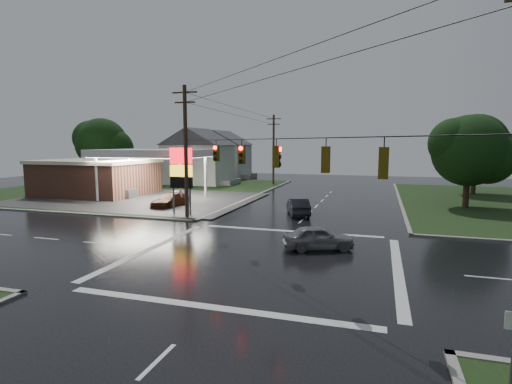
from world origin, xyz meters
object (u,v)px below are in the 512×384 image
(utility_pole_nw, at_px, (186,150))
(tree_ne_near, at_px, (471,151))
(pylon_sign, at_px, (181,170))
(utility_pole_n, at_px, (274,149))
(tree_nw_behind, at_px, (103,144))
(gas_station, at_px, (104,174))
(car_crossing, at_px, (318,237))
(house_near, at_px, (199,155))
(house_far, at_px, (222,153))
(car_north, at_px, (298,207))
(tree_ne_far, at_px, (477,144))
(car_pump, at_px, (170,200))

(utility_pole_nw, distance_m, tree_ne_near, 26.74)
(pylon_sign, bearing_deg, utility_pole_n, 87.92)
(utility_pole_nw, height_order, tree_nw_behind, utility_pole_nw)
(gas_station, relative_size, car_crossing, 6.25)
(pylon_sign, distance_m, house_near, 27.56)
(gas_station, relative_size, house_near, 2.37)
(house_far, xyz_separation_m, car_crossing, (24.55, -45.31, -3.69))
(gas_station, distance_m, car_crossing, 33.05)
(utility_pole_nw, xyz_separation_m, car_north, (8.70, 4.13, -4.97))
(house_far, height_order, tree_ne_far, tree_ne_far)
(utility_pole_n, bearing_deg, car_pump, -100.16)
(house_near, height_order, tree_nw_behind, tree_nw_behind)
(tree_nw_behind, bearing_deg, car_pump, -38.14)
(car_crossing, bearing_deg, house_far, 6.72)
(utility_pole_n, height_order, car_crossing, utility_pole_n)
(gas_station, xyz_separation_m, utility_pole_nw, (16.18, -10.20, 3.17))
(utility_pole_nw, xyz_separation_m, tree_nw_behind, (-24.34, 20.49, 0.46))
(pylon_sign, xyz_separation_m, tree_ne_far, (27.65, 23.49, 2.17))
(pylon_sign, bearing_deg, car_crossing, -30.78)
(tree_ne_near, bearing_deg, tree_nw_behind, 170.53)
(tree_ne_near, relative_size, car_pump, 1.90)
(utility_pole_n, relative_size, house_far, 0.95)
(tree_nw_behind, bearing_deg, utility_pole_n, 18.21)
(utility_pole_n, relative_size, tree_ne_near, 1.17)
(pylon_sign, bearing_deg, car_north, 17.91)
(utility_pole_nw, relative_size, utility_pole_n, 1.05)
(car_crossing, bearing_deg, car_pump, 33.08)
(pylon_sign, distance_m, utility_pole_n, 27.56)
(house_near, relative_size, tree_ne_far, 1.13)
(gas_station, bearing_deg, tree_ne_near, 3.30)
(house_near, height_order, house_far, same)
(utility_pole_n, distance_m, tree_ne_far, 26.96)
(car_crossing, relative_size, car_pump, 0.89)
(utility_pole_nw, relative_size, car_crossing, 2.62)
(house_far, bearing_deg, utility_pole_nw, -72.08)
(utility_pole_n, xyz_separation_m, house_near, (-11.45, -2.00, -1.06))
(pylon_sign, relative_size, tree_nw_behind, 0.60)
(gas_station, height_order, utility_pole_nw, utility_pole_nw)
(tree_ne_near, height_order, tree_ne_far, tree_ne_far)
(gas_station, distance_m, pylon_sign, 17.81)
(car_north, bearing_deg, tree_ne_near, -170.22)
(gas_station, xyz_separation_m, car_north, (24.88, -6.07, -1.80))
(gas_station, bearing_deg, tree_ne_far, 18.46)
(gas_station, distance_m, utility_pole_nw, 19.38)
(house_far, bearing_deg, house_near, -85.24)
(tree_ne_near, height_order, car_pump, tree_ne_near)
(utility_pole_n, distance_m, tree_ne_near, 28.55)
(gas_station, xyz_separation_m, house_far, (3.73, 28.30, 1.86))
(house_near, distance_m, house_far, 12.04)
(utility_pole_n, bearing_deg, house_near, -170.09)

